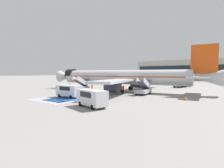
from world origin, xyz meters
The scene contains 24 objects.
ground_plane centered at (0.00, 0.00, 0.00)m, with size 600.00×600.00×0.00m, color gray.
apron_leadline_yellow centered at (0.09, -0.99, 0.00)m, with size 0.20×77.31×0.01m, color gold.
apron_stand_patch_blue centered at (0.09, -16.52, 0.00)m, with size 5.54×9.62×0.01m, color #2856A8.
apron_walkway_bar_0 centered at (-4.11, -20.71, 0.00)m, with size 0.44×3.60×0.01m, color silver.
apron_walkway_bar_1 centered at (-2.91, -20.71, 0.00)m, with size 0.44×3.60×0.01m, color silver.
apron_walkway_bar_2 centered at (-1.71, -20.71, 0.00)m, with size 0.44×3.60×0.01m, color silver.
apron_walkway_bar_3 centered at (-0.51, -20.71, 0.00)m, with size 0.44×3.60×0.01m, color silver.
apron_walkway_bar_4 centered at (0.69, -20.71, 0.00)m, with size 0.44×3.60×0.01m, color silver.
apron_walkway_bar_5 centered at (1.89, -20.71, 0.00)m, with size 0.44×3.60×0.01m, color silver.
apron_walkway_bar_6 centered at (3.09, -20.71, 0.00)m, with size 0.44×3.60×0.01m, color silver.
airliner centered at (0.80, -0.90, 3.41)m, with size 42.51×34.42×10.16m.
boarding_stairs_forward centered at (-8.47, -6.39, 0.96)m, with size 2.78×5.43×3.76m.
boarding_stairs_aft centered at (8.06, -4.33, 0.95)m, with size 2.78×5.43×3.68m.
fuel_tanker centered at (9.66, 20.61, 1.67)m, with size 3.87×8.82×3.32m.
service_van_0 centered at (-1.01, -16.45, 1.34)m, with size 4.91×2.30×2.26m.
service_van_1 centered at (8.59, -20.79, 1.35)m, with size 5.22×3.12×2.27m.
baggage_cart centered at (-1.16, -7.21, 0.26)m, with size 2.93×2.20×0.87m.
ground_crew_0 centered at (3.48, -4.80, 0.96)m, with size 0.30×0.46×1.67m.
ground_crew_1 centered at (-12.67, -6.33, 0.98)m, with size 0.27×0.45×1.70m.
ground_crew_2 centered at (-3.31, -7.72, 1.08)m, with size 0.30×0.46×1.86m.
ground_crew_3 centered at (4.00, -6.10, 0.99)m, with size 0.28×0.46×1.72m.
traffic_cone_0 centered at (17.15, -7.47, 0.34)m, with size 0.60×0.60×0.67m.
traffic_cone_1 centered at (-6.60, -10.91, 0.26)m, with size 0.46×0.46×0.51m.
terminal_building centered at (4.04, 82.99, 6.43)m, with size 79.44×12.10×12.86m.
Camera 1 is at (24.05, -37.60, 4.45)m, focal length 28.00 mm.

